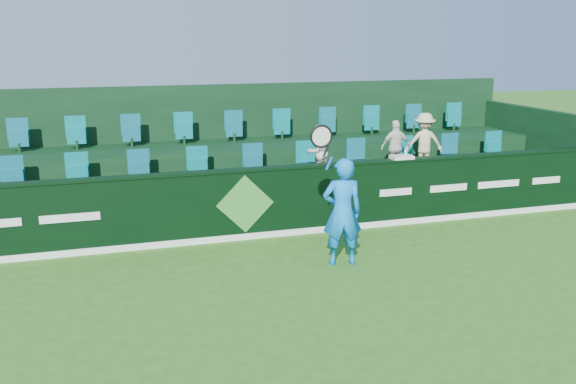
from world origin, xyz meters
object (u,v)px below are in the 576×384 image
object	(u,v)px
spectator_left	(318,152)
spectator_right	(424,142)
spectator_middle	(396,147)
drinks_bottle	(406,154)
tennis_player	(342,211)
towel	(402,157)

from	to	relation	value
spectator_left	spectator_right	xyz separation A→B (m)	(2.49, 0.00, 0.08)
spectator_middle	drinks_bottle	world-z (taller)	spectator_middle
tennis_player	towel	distance (m)	2.79
tennis_player	spectator_right	size ratio (longest dim) A/B	1.89
drinks_bottle	spectator_right	bearing A→B (deg)	47.37
tennis_player	spectator_right	xyz separation A→B (m)	(3.14, 2.98, 0.53)
towel	drinks_bottle	size ratio (longest dim) A/B	2.29
towel	tennis_player	bearing A→B (deg)	-137.46
spectator_middle	towel	bearing A→B (deg)	70.18
spectator_right	tennis_player	bearing A→B (deg)	59.87
spectator_left	drinks_bottle	world-z (taller)	spectator_left
drinks_bottle	tennis_player	bearing A→B (deg)	-138.68
spectator_middle	towel	world-z (taller)	spectator_middle
tennis_player	spectator_middle	size ratio (longest dim) A/B	2.10
tennis_player	spectator_right	bearing A→B (deg)	43.45
tennis_player	spectator_left	world-z (taller)	tennis_player
spectator_left	drinks_bottle	size ratio (longest dim) A/B	5.98
towel	spectator_right	bearing A→B (deg)	45.02
tennis_player	towel	world-z (taller)	tennis_player
spectator_left	drinks_bottle	distance (m)	1.84
spectator_left	spectator_right	size ratio (longest dim) A/B	0.88
spectator_right	drinks_bottle	xyz separation A→B (m)	(-1.03, -1.12, -0.00)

